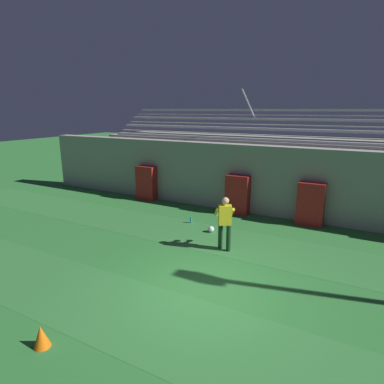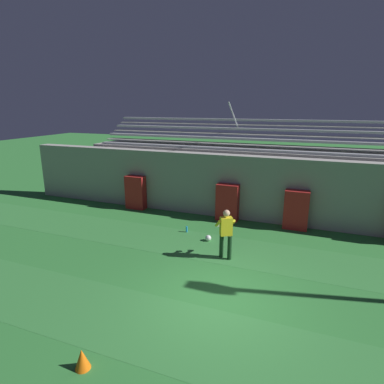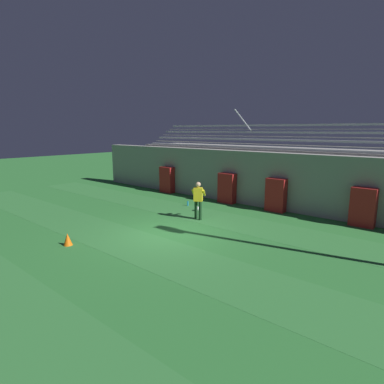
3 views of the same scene
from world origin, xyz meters
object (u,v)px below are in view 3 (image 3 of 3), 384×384
(soccer_ball, at_px, (197,209))
(padding_pillar_far_right, at_px, (363,207))
(water_bottle, at_px, (188,204))
(padding_pillar_gate_right, at_px, (276,195))
(padding_pillar_gate_left, at_px, (227,188))
(traffic_cone, at_px, (68,239))
(padding_pillar_far_left, at_px, (167,180))
(goalkeeper, at_px, (198,198))

(soccer_ball, bearing_deg, padding_pillar_far_right, 19.80)
(soccer_ball, xyz_separation_m, water_bottle, (-1.06, 0.49, 0.01))
(padding_pillar_gate_right, xyz_separation_m, soccer_ball, (-2.91, -2.42, -0.69))
(padding_pillar_gate_left, xyz_separation_m, soccer_ball, (-0.06, -2.42, -0.69))
(padding_pillar_far_right, bearing_deg, water_bottle, -166.10)
(traffic_cone, distance_m, water_bottle, 7.07)
(padding_pillar_gate_left, xyz_separation_m, padding_pillar_far_left, (-4.56, 0.00, 0.00))
(traffic_cone, relative_size, water_bottle, 1.75)
(padding_pillar_gate_left, xyz_separation_m, traffic_cone, (-0.41, -8.96, -0.59))
(padding_pillar_gate_right, xyz_separation_m, traffic_cone, (-3.25, -8.96, -0.59))
(padding_pillar_far_left, xyz_separation_m, goalkeeper, (5.45, -3.52, 0.15))
(goalkeeper, xyz_separation_m, traffic_cone, (-1.30, -5.44, -0.74))
(soccer_ball, distance_m, water_bottle, 1.17)
(padding_pillar_far_left, relative_size, water_bottle, 6.68)
(goalkeeper, bearing_deg, water_bottle, 141.68)
(padding_pillar_far_right, bearing_deg, goalkeeper, -148.61)
(padding_pillar_gate_left, distance_m, padding_pillar_far_left, 4.56)
(padding_pillar_gate_right, xyz_separation_m, water_bottle, (-3.97, -1.93, -0.68))
(padding_pillar_gate_right, distance_m, soccer_ball, 3.85)
(padding_pillar_far_left, bearing_deg, water_bottle, -29.31)
(padding_pillar_gate_left, relative_size, goalkeeper, 0.96)
(padding_pillar_gate_right, relative_size, padding_pillar_far_left, 1.00)
(padding_pillar_gate_right, relative_size, water_bottle, 6.68)
(padding_pillar_gate_right, bearing_deg, water_bottle, -154.09)
(padding_pillar_gate_left, bearing_deg, padding_pillar_gate_right, 0.00)
(padding_pillar_far_left, xyz_separation_m, traffic_cone, (4.15, -8.96, -0.59))
(padding_pillar_far_right, bearing_deg, soccer_ball, -160.20)
(padding_pillar_gate_left, xyz_separation_m, padding_pillar_far_right, (6.67, 0.00, 0.00))
(padding_pillar_gate_left, relative_size, soccer_ball, 7.29)
(water_bottle, bearing_deg, goalkeeper, -38.32)
(water_bottle, bearing_deg, soccer_ball, -24.88)
(goalkeeper, xyz_separation_m, water_bottle, (-2.02, 1.59, -0.83))
(padding_pillar_gate_left, bearing_deg, traffic_cone, -92.60)
(padding_pillar_gate_right, height_order, padding_pillar_far_left, same)
(padding_pillar_far_left, distance_m, traffic_cone, 9.90)
(padding_pillar_far_left, height_order, traffic_cone, padding_pillar_far_left)
(padding_pillar_gate_right, bearing_deg, padding_pillar_gate_left, 180.00)
(padding_pillar_gate_right, relative_size, traffic_cone, 3.82)
(traffic_cone, bearing_deg, padding_pillar_gate_left, 87.40)
(padding_pillar_gate_right, height_order, goalkeeper, goalkeeper)
(traffic_cone, xyz_separation_m, water_bottle, (-0.72, 7.03, -0.09))
(soccer_ball, height_order, water_bottle, water_bottle)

